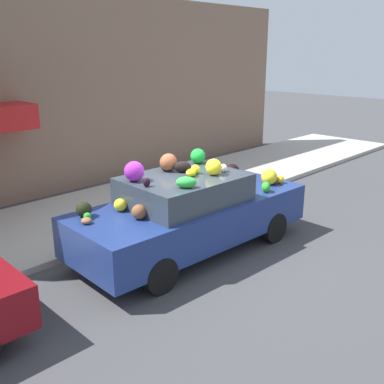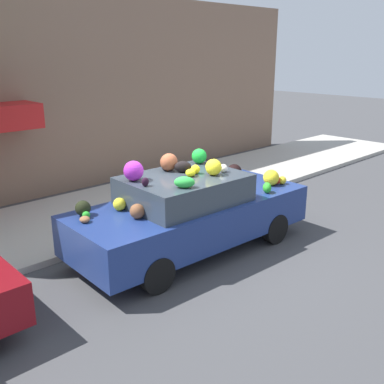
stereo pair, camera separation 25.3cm
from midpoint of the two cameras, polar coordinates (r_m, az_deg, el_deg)
The scene contains 5 objects.
ground_plane at distance 8.56m, azimuth -1.45°, elevation -7.09°, with size 60.00×60.00×0.00m, color #424244.
sidewalk_curb at distance 10.51m, azimuth -11.75°, elevation -2.34°, with size 24.00×3.20×0.12m.
building_facade at distance 11.83m, azimuth -19.14°, elevation 11.35°, with size 18.00×1.20×5.01m.
fire_hydrant at distance 10.39m, azimuth -2.63°, elevation 0.14°, with size 0.20×0.20×0.70m.
art_car at distance 8.18m, azimuth -1.04°, elevation -2.40°, with size 4.65×1.94×1.81m.
Camera 1 is at (-5.49, -5.53, 3.56)m, focal length 42.00 mm.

